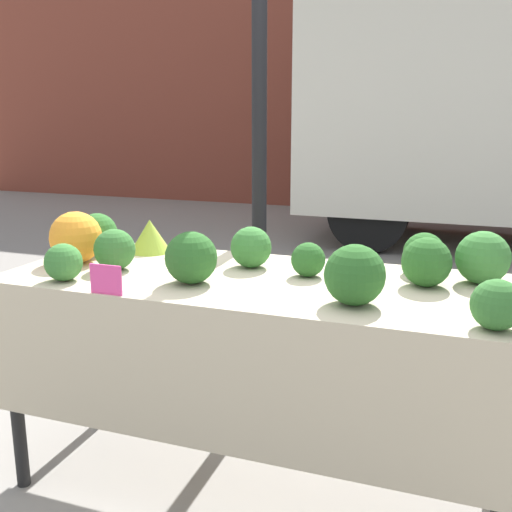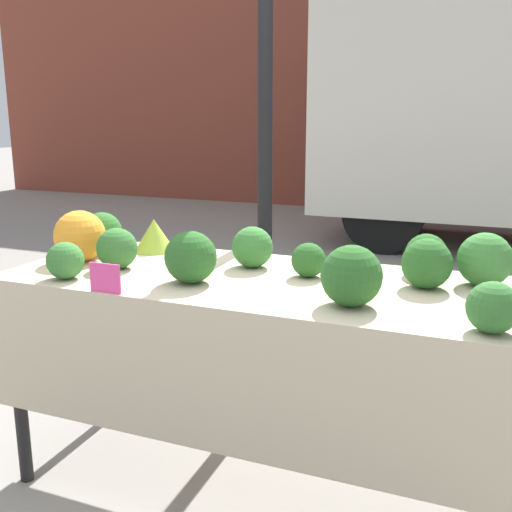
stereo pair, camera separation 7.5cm
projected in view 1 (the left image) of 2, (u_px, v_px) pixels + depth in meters
name	position (u px, v px, depth m)	size (l,w,h in m)	color
ground_plane	(256.00, 484.00, 2.34)	(40.00, 40.00, 0.00)	gray
building_facade	(433.00, 48.00, 8.60)	(16.00, 0.60, 4.71)	brown
tent_pole	(259.00, 152.00, 2.77)	(0.07, 0.07, 2.48)	black
market_table	(250.00, 313.00, 2.12)	(1.82, 0.74, 0.84)	beige
orange_cauliflower	(76.00, 237.00, 2.35)	(0.20, 0.20, 0.20)	orange
romanesco_head	(150.00, 236.00, 2.54)	(0.17, 0.17, 0.14)	#93B238
broccoli_head_0	(424.00, 253.00, 2.19)	(0.15, 0.15, 0.15)	#285B23
broccoli_head_1	(97.00, 233.00, 2.52)	(0.17, 0.17, 0.17)	#2D6628
broccoli_head_2	(63.00, 262.00, 2.09)	(0.13, 0.13, 0.13)	#387533
broccoli_head_3	(191.00, 258.00, 2.06)	(0.18, 0.18, 0.18)	#285B23
broccoli_head_4	(355.00, 275.00, 1.82)	(0.19, 0.19, 0.19)	#285B23
broccoli_head_5	(251.00, 247.00, 2.28)	(0.16, 0.16, 0.16)	#387533
broccoli_head_6	(115.00, 250.00, 2.24)	(0.16, 0.16, 0.16)	#336B2D
broccoli_head_7	(483.00, 258.00, 2.05)	(0.18, 0.18, 0.18)	#387533
broccoli_head_8	(308.00, 260.00, 2.15)	(0.12, 0.12, 0.12)	#285B23
broccoli_head_9	(426.00, 262.00, 2.02)	(0.17, 0.17, 0.17)	#285B23
broccoli_head_10	(497.00, 305.00, 1.61)	(0.14, 0.14, 0.14)	#336B2D
price_sign	(106.00, 280.00, 1.94)	(0.12, 0.01, 0.10)	#EF4793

